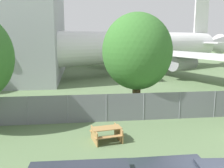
{
  "coord_description": "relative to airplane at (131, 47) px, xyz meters",
  "views": [
    {
      "loc": [
        -4.3,
        -6.96,
        5.65
      ],
      "look_at": [
        -1.79,
        12.77,
        2.0
      ],
      "focal_mm": 42.0,
      "sensor_mm": 36.0,
      "label": 1
    }
  ],
  "objects": [
    {
      "name": "tree_left_of_cabin",
      "position": [
        -3.71,
        -20.44,
        0.57
      ],
      "size": [
        5.03,
        5.03,
        7.33
      ],
      "color": "#4C3823",
      "rests_on": "ground"
    },
    {
      "name": "perimeter_fence",
      "position": [
        -3.59,
        -22.23,
        -3.03
      ],
      "size": [
        56.07,
        0.07,
        1.89
      ],
      "color": "slate",
      "rests_on": "ground"
    },
    {
      "name": "airplane",
      "position": [
        0.0,
        0.0,
        0.0
      ],
      "size": [
        43.42,
        35.65,
        12.96
      ],
      "rotation": [
        0.0,
        0.0,
        -2.62
      ],
      "color": "white",
      "rests_on": "ground"
    },
    {
      "name": "picnic_bench_near_cabin",
      "position": [
        -6.47,
        -25.5,
        -3.51
      ],
      "size": [
        1.81,
        1.66,
        0.76
      ],
      "rotation": [
        0.0,
        0.0,
        0.18
      ],
      "color": "#A37A47",
      "rests_on": "ground"
    }
  ]
}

